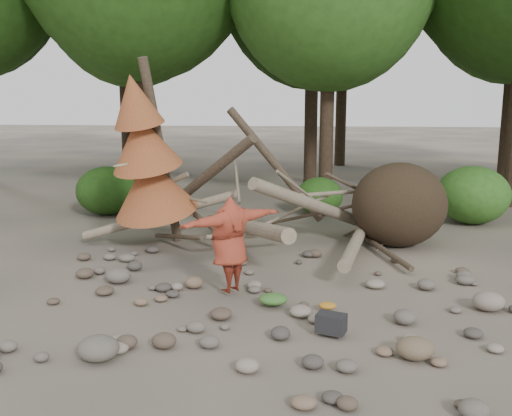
{
  "coord_description": "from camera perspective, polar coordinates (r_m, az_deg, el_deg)",
  "views": [
    {
      "loc": [
        0.53,
        -9.01,
        3.47
      ],
      "look_at": [
        -0.49,
        1.5,
        1.4
      ],
      "focal_mm": 40.0,
      "sensor_mm": 36.0,
      "label": 1
    }
  ],
  "objects": [
    {
      "name": "deadfall_pile",
      "position": [
        13.57,
        11.73,
        0.15
      ],
      "size": [
        8.55,
        5.24,
        3.3
      ],
      "color": "#332619",
      "rests_on": "ground"
    },
    {
      "name": "dead_conifer",
      "position": [
        12.98,
        -10.85,
        4.88
      ],
      "size": [
        2.06,
        2.16,
        4.35
      ],
      "color": "#4C3F30",
      "rests_on": "ground"
    },
    {
      "name": "ground",
      "position": [
        9.67,
        2.05,
        -9.94
      ],
      "size": [
        120.0,
        120.0,
        0.0
      ],
      "primitive_type": "plane",
      "color": "#514C44",
      "rests_on": "ground"
    },
    {
      "name": "bush_right",
      "position": [
        16.84,
        20.85,
        1.23
      ],
      "size": [
        2.0,
        2.0,
        1.6
      ],
      "primitive_type": "ellipsoid",
      "color": "#356A21",
      "rests_on": "ground"
    },
    {
      "name": "boulder_front_right",
      "position": [
        8.15,
        15.6,
        -13.36
      ],
      "size": [
        0.51,
        0.46,
        0.3
      ],
      "primitive_type": "ellipsoid",
      "color": "brown",
      "rests_on": "ground"
    },
    {
      "name": "boulder_mid_left",
      "position": [
        11.15,
        -13.6,
        -6.58
      ],
      "size": [
        0.49,
        0.44,
        0.29
      ],
      "primitive_type": "ellipsoid",
      "color": "#655D55",
      "rests_on": "ground"
    },
    {
      "name": "frisbee_thrower",
      "position": [
        9.99,
        -2.67,
        -3.64
      ],
      "size": [
        3.02,
        1.86,
        2.26
      ],
      "color": "maroon",
      "rests_on": "ground"
    },
    {
      "name": "cloth_green",
      "position": [
        9.67,
        1.73,
        -9.37
      ],
      "size": [
        0.49,
        0.41,
        0.18
      ],
      "primitive_type": "ellipsoid",
      "color": "#386629",
      "rests_on": "ground"
    },
    {
      "name": "backpack",
      "position": [
        8.63,
        7.51,
        -11.72
      ],
      "size": [
        0.49,
        0.4,
        0.28
      ],
      "primitive_type": "cube",
      "rotation": [
        0.0,
        0.0,
        -0.35
      ],
      "color": "black",
      "rests_on": "ground"
    },
    {
      "name": "boulder_front_left",
      "position": [
        8.11,
        -15.49,
        -13.36
      ],
      "size": [
        0.56,
        0.51,
        0.34
      ],
      "primitive_type": "ellipsoid",
      "color": "#625C52",
      "rests_on": "ground"
    },
    {
      "name": "bush_left",
      "position": [
        17.52,
        -14.69,
        1.68
      ],
      "size": [
        1.8,
        1.8,
        1.44
      ],
      "primitive_type": "ellipsoid",
      "color": "#204612",
      "rests_on": "ground"
    },
    {
      "name": "boulder_mid_right",
      "position": [
        10.25,
        22.25,
        -8.63
      ],
      "size": [
        0.52,
        0.47,
        0.31
      ],
      "primitive_type": "ellipsoid",
      "color": "gray",
      "rests_on": "ground"
    },
    {
      "name": "bush_mid",
      "position": [
        17.07,
        6.36,
        1.19
      ],
      "size": [
        1.4,
        1.4,
        1.12
      ],
      "primitive_type": "ellipsoid",
      "color": "#2A5919",
      "rests_on": "ground"
    },
    {
      "name": "cloth_orange",
      "position": [
        9.56,
        7.14,
        -9.94
      ],
      "size": [
        0.29,
        0.24,
        0.11
      ],
      "primitive_type": "ellipsoid",
      "color": "#AF701E",
      "rests_on": "ground"
    }
  ]
}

